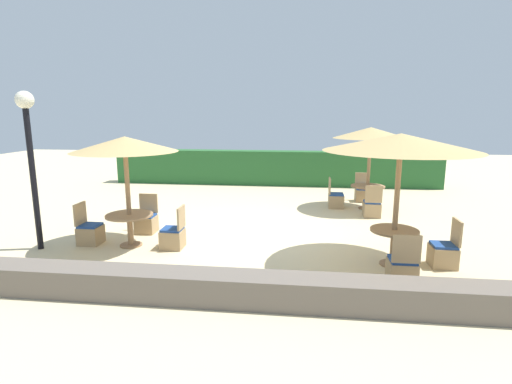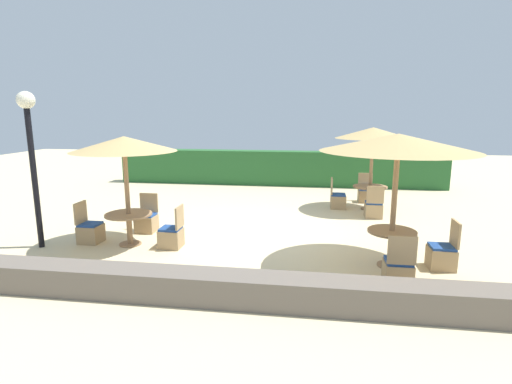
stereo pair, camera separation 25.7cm
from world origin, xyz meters
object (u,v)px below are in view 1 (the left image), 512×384
Objects in this scene: patio_chair_back_right_north at (362,193)px; patio_chair_front_left_west at (90,232)px; patio_chair_front_left_east at (173,236)px; round_table_front_right at (394,239)px; patio_chair_front_left_north at (146,222)px; patio_chair_front_right_south at (402,269)px; round_table_front_left at (130,221)px; lamp_post at (29,139)px; parasol_back_right at (371,133)px; patio_chair_front_right_east at (444,253)px; patio_chair_back_right_west at (335,199)px; patio_chair_back_right_south at (372,208)px; parasol_front_right at (401,143)px; parasol_front_left at (125,145)px; round_table_back_right at (367,191)px.

patio_chair_front_left_west is at bearing 37.90° from patio_chair_back_right_north.
patio_chair_back_right_north is at bearing -41.95° from patio_chair_front_left_east.
patio_chair_front_left_east reaches higher than round_table_front_right.
patio_chair_front_left_east is 1.00× the size of patio_chair_front_left_north.
round_table_front_right is 0.97× the size of patio_chair_back_right_north.
round_table_front_left is at bearing 166.08° from patio_chair_front_right_south.
parasol_back_right is at bearing 31.34° from lamp_post.
patio_chair_front_right_east reaches higher than round_table_front_right.
lamp_post is 1.35× the size of parasol_back_right.
patio_chair_front_right_east is (0.94, 0.02, -0.26)m from round_table_front_right.
patio_chair_front_left_east is 1.00× the size of patio_chair_back_right_north.
patio_chair_front_left_north and patio_chair_back_right_west have the same top height.
patio_chair_front_left_west is at bearing 86.41° from patio_chair_front_right_east.
patio_chair_front_left_west is 1.00× the size of patio_chair_front_right_south.
patio_chair_back_right_north is at bearing 89.52° from patio_chair_back_right_south.
lamp_post is 7.35m from parasol_front_right.
patio_chair_front_left_east is at bearing 174.57° from parasol_front_right.
parasol_front_left is at bearing 86.02° from patio_chair_front_right_east.
round_table_back_right is (0.00, 0.00, -1.73)m from parasol_back_right.
patio_chair_front_left_north is at bearing 44.52° from patio_chair_front_left_east.
lamp_post reaches higher than patio_chair_back_right_south.
round_table_back_right is (5.69, 4.17, 0.00)m from round_table_front_left.
parasol_front_right reaches higher than patio_chair_front_left_east.
round_table_front_right is (5.53, -1.47, 0.26)m from patio_chair_front_left_north.
parasol_front_left is at bearing 175.10° from round_table_front_right.
round_table_back_right reaches higher than round_table_front_left.
patio_chair_back_right_west is (4.75, 4.18, -1.96)m from parasol_front_left.
patio_chair_front_right_south is at bearing 87.97° from patio_chair_back_right_north.
parasol_back_right is at bearing 36.20° from round_table_front_left.
patio_chair_front_left_west is 1.00× the size of patio_chair_back_right_west.
parasol_back_right reaches higher than parasol_front_left.
patio_chair_back_right_north is at bearing 42.38° from round_table_front_left.
parasol_front_right is at bearing 0.00° from round_table_front_right.
patio_chair_back_right_north is (4.71, 5.24, 0.00)m from patio_chair_front_left_east.
patio_chair_back_right_north is (0.02, 2.02, 0.00)m from patio_chair_back_right_south.
patio_chair_front_right_south reaches higher than round_table_front_left.
parasol_front_left is 5.77m from round_table_front_right.
parasol_front_left is 2.20m from patio_chair_front_left_east.
patio_chair_back_right_west is (4.75, 4.18, -0.29)m from round_table_front_left.
round_table_front_left is at bearing 42.38° from patio_chair_back_right_north.
patio_chair_front_left_north is 5.98m from patio_chair_front_right_south.
patio_chair_back_right_north is at bearing -143.78° from patio_chair_front_left_north.
parasol_front_left is 2.58× the size of patio_chair_front_left_west.
round_table_front_left is 6.51m from patio_chair_back_right_south.
patio_chair_front_left_west is 8.44m from patio_chair_back_right_north.
patio_chair_front_right_east is at bearing 1.41° from parasol_front_right.
round_table_back_right is at bearing 36.20° from round_table_front_left.
patio_chair_back_right_north is at bearing 137.10° from patio_chair_back_right_west.
patio_chair_front_right_south is 4.54m from patio_chair_back_right_south.
patio_chair_front_right_east is at bearing 86.41° from patio_chair_front_left_west.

